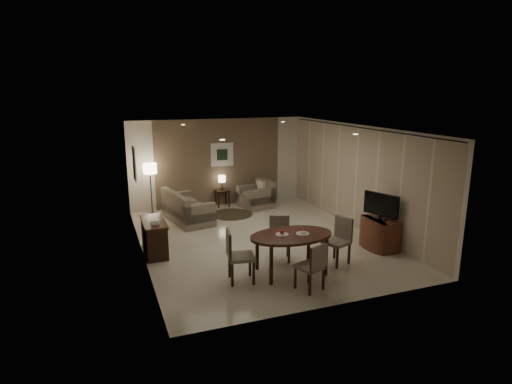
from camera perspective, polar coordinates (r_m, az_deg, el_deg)
name	(u,v)px	position (r m, az deg, el deg)	size (l,w,h in m)	color
room_shell	(253,182)	(10.48, -0.39, 1.30)	(5.50, 7.00, 2.70)	beige
taupe_accent	(219,163)	(13.36, -4.97, 3.92)	(3.96, 0.03, 2.70)	brown
curtain_wall	(356,179)	(11.33, 13.16, 1.73)	(0.08, 6.70, 2.58)	beige
curtain_rod	(359,127)	(11.15, 13.52, 8.38)	(0.03, 0.03, 6.80)	black
art_back_frame	(222,155)	(13.33, -4.55, 4.99)	(0.72, 0.03, 0.72)	silver
art_back_canvas	(222,155)	(13.31, -4.53, 4.99)	(0.34, 0.01, 0.34)	black
art_left_frame	(134,164)	(10.58, -15.93, 3.66)	(0.03, 0.60, 0.80)	silver
art_left_canvas	(135,164)	(10.58, -15.85, 3.67)	(0.01, 0.46, 0.64)	gray
downlight_nl	(222,140)	(7.76, -4.52, 6.95)	(0.10, 0.10, 0.01)	white
downlight_nr	(355,134)	(8.95, 13.12, 7.51)	(0.10, 0.10, 0.01)	white
downlight_fl	(183,125)	(11.25, -9.70, 8.84)	(0.10, 0.10, 0.01)	white
downlight_fr	(283,122)	(12.10, 3.59, 9.32)	(0.10, 0.10, 0.01)	white
console_desk	(154,237)	(9.80, -13.40, -5.87)	(0.48, 1.20, 0.75)	#4F2319
telephone	(155,223)	(9.39, -13.31, -4.00)	(0.20, 0.14, 0.09)	white
tv_cabinet	(380,233)	(10.25, 16.19, -5.34)	(0.48, 0.90, 0.70)	brown
flat_tv	(381,205)	(10.04, 16.35, -1.73)	(0.06, 0.88, 0.60)	black
dining_table	(291,253)	(8.60, 4.70, -8.17)	(1.69, 1.06, 0.79)	#4F2319
chair_near	(310,266)	(7.92, 7.16, -9.76)	(0.44, 0.44, 0.90)	#756A5A
chair_far	(280,239)	(9.15, 3.19, -6.32)	(0.45, 0.45, 0.93)	#756A5A
chair_left	(241,256)	(8.16, -1.99, -8.54)	(0.49, 0.49, 1.01)	#756A5A
chair_right	(336,241)	(9.11, 10.66, -6.50)	(0.47, 0.47, 0.97)	#756A5A
plate_a	(282,234)	(8.43, 3.49, -5.67)	(0.26, 0.26, 0.02)	white
plate_b	(303,234)	(8.51, 6.24, -5.54)	(0.26, 0.26, 0.02)	white
fruit_apple	(282,232)	(8.41, 3.50, -5.33)	(0.09, 0.09, 0.09)	#9C2011
napkin	(303,233)	(8.50, 6.25, -5.40)	(0.12, 0.08, 0.03)	white
round_rug	(232,214)	(12.56, -3.28, -2.98)	(1.24, 1.24, 0.01)	#423824
sofa	(188,206)	(11.96, -9.10, -1.90)	(0.89, 1.79, 0.84)	#756A5A
armchair	(256,194)	(13.22, -0.01, -0.28)	(0.93, 0.88, 0.83)	#756A5A
side_table	(222,198)	(13.36, -4.51, -0.82)	(0.42, 0.42, 0.53)	black
table_lamp	(222,182)	(13.25, -4.56, 1.35)	(0.22, 0.22, 0.50)	#FFEAC1
floor_lamp	(151,189)	(12.74, -13.82, 0.36)	(0.38, 0.38, 1.51)	#FFE5B7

